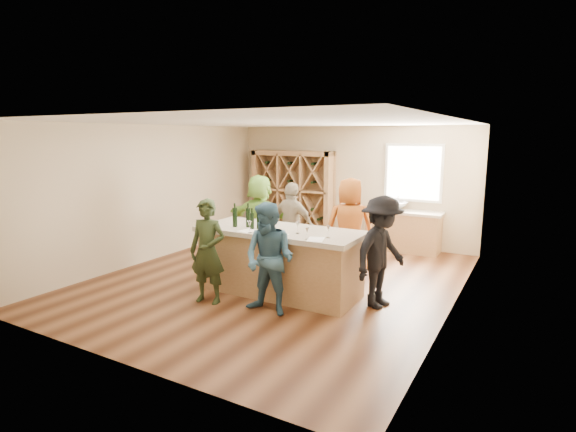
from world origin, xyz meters
The scene contains 33 objects.
floor centered at (0.00, 0.00, -0.05)m, with size 6.00×7.00×0.10m, color brown.
ceiling centered at (0.00, 0.00, 2.85)m, with size 6.00×7.00×0.10m, color white.
wall_back centered at (0.00, 3.55, 1.40)m, with size 6.00×0.10×2.80m, color #C2AE8D.
wall_front centered at (0.00, -3.55, 1.40)m, with size 6.00×0.10×2.80m, color #C2AE8D.
wall_left centered at (-3.05, 0.00, 1.40)m, with size 0.10×7.00×2.80m, color #C2AE8D.
wall_right centered at (3.05, 0.00, 1.40)m, with size 0.10×7.00×2.80m, color #C2AE8D.
window_frame centered at (1.50, 3.47, 1.75)m, with size 1.30×0.06×1.30m, color white.
window_pane centered at (1.50, 3.44, 1.75)m, with size 1.18×0.01×1.18m, color white.
wine_rack centered at (-1.50, 3.27, 1.10)m, with size 2.20×0.45×2.20m, color #9D744B.
back_counter_base centered at (1.40, 3.20, 0.43)m, with size 1.60×0.58×0.86m, color #9D744B.
back_counter_top centered at (1.40, 3.20, 0.89)m, with size 1.70×0.62×0.06m, color #BBAE9A.
sink centered at (1.20, 3.20, 1.01)m, with size 0.54×0.54×0.19m, color silver.
faucet centered at (1.20, 3.38, 1.07)m, with size 0.02×0.02×0.30m, color silver.
tasting_counter_base centered at (0.37, -0.56, 0.50)m, with size 2.60×1.00×1.00m, color #9D744B.
tasting_counter_top centered at (0.37, -0.56, 1.04)m, with size 2.72×1.12×0.08m, color #BBAE9A.
wine_bottle_b centered at (-0.36, -0.78, 1.24)m, with size 0.08×0.08×0.32m, color black.
wine_bottle_c centered at (-0.16, -0.69, 1.24)m, with size 0.08×0.08×0.32m, color black.
wine_bottle_d centered at (-0.01, -0.79, 1.21)m, with size 0.07×0.07×0.26m, color black.
wine_bottle_e centered at (0.07, -0.71, 1.23)m, with size 0.08×0.08×0.31m, color black.
wine_glass_a centered at (0.12, -1.05, 1.17)m, with size 0.07×0.07×0.19m, color white.
wine_glass_b centered at (0.51, -1.02, 1.17)m, with size 0.07×0.07×0.18m, color white.
wine_glass_c centered at (1.11, -1.02, 1.17)m, with size 0.07×0.07×0.17m, color white.
wine_glass_d centered at (0.79, -0.73, 1.17)m, with size 0.07×0.07×0.18m, color white.
wine_glass_e centered at (1.33, -0.77, 1.17)m, with size 0.07×0.07×0.18m, color white.
tasting_menu_a centered at (0.01, -0.93, 1.08)m, with size 0.22×0.30×0.00m, color white.
tasting_menu_b centered at (0.62, -0.99, 1.08)m, with size 0.21×0.28×0.00m, color white.
tasting_menu_c centered at (1.21, -0.95, 1.08)m, with size 0.23×0.32×0.00m, color white.
person_near_left centered at (-0.38, -1.48, 0.82)m, with size 0.60×0.44×1.63m, color #263319.
person_near_right centered at (0.70, -1.40, 0.82)m, with size 0.80×0.44×1.64m, color #335972.
person_server centered at (2.02, -0.34, 0.85)m, with size 1.10×0.51×1.70m, color black.
person_far_mid centered at (-0.10, 0.72, 0.85)m, with size 1.00×0.51×1.70m, color gray.
person_far_right centered at (1.03, 0.85, 0.92)m, with size 0.90×0.58×1.84m, color #994C19.
person_far_left centered at (-0.94, 0.88, 0.90)m, with size 1.67×0.60×1.80m, color #8CC64C.
Camera 1 is at (4.00, -6.72, 2.57)m, focal length 28.00 mm.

